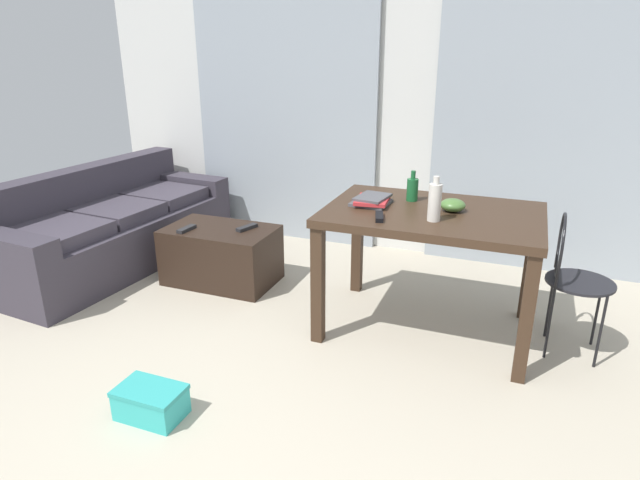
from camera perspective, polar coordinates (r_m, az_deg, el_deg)
name	(u,v)px	position (r m, az deg, el deg)	size (l,w,h in m)	color
ground_plane	(325,355)	(3.24, 0.50, -12.07)	(7.31, 7.31, 0.00)	#B2A893
wall_back	(409,93)	(4.61, 9.37, 15.06)	(5.66, 0.10, 2.68)	silver
curtains	(405,115)	(4.54, 9.01, 12.91)	(3.87, 0.03, 2.35)	#99A3AD
couch	(111,228)	(4.74, -21.28, 1.20)	(1.00, 2.12, 0.77)	#38333D
coffee_table	(221,255)	(4.15, -10.39, -1.57)	(0.81, 0.50, 0.43)	black
craft_table	(432,227)	(3.31, 11.75, 1.31)	(1.27, 0.88, 0.79)	#382619
wire_chair	(570,268)	(3.37, 24.95, -2.73)	(0.38, 0.38, 0.84)	black
bottle_near	(435,202)	(3.06, 12.04, 4.00)	(0.07, 0.07, 0.25)	beige
bottle_far	(412,189)	(3.45, 9.75, 5.34)	(0.07, 0.07, 0.19)	#195B2D
bowl	(453,205)	(3.28, 13.88, 3.61)	(0.15, 0.15, 0.08)	#477033
book_stack	(372,200)	(3.34, 5.51, 4.20)	(0.23, 0.26, 0.05)	#4C4C51
tv_remote_on_table	(379,217)	(3.07, 6.30, 2.47)	(0.04, 0.16, 0.03)	black
tv_remote_primary	(247,228)	(4.03, -7.75, 1.31)	(0.05, 0.18, 0.03)	#232326
tv_remote_secondary	(187,229)	(4.08, -13.94, 1.15)	(0.05, 0.17, 0.02)	#232326
shoebox	(151,402)	(2.86, -17.46, -16.04)	(0.32, 0.21, 0.16)	#33B2AD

